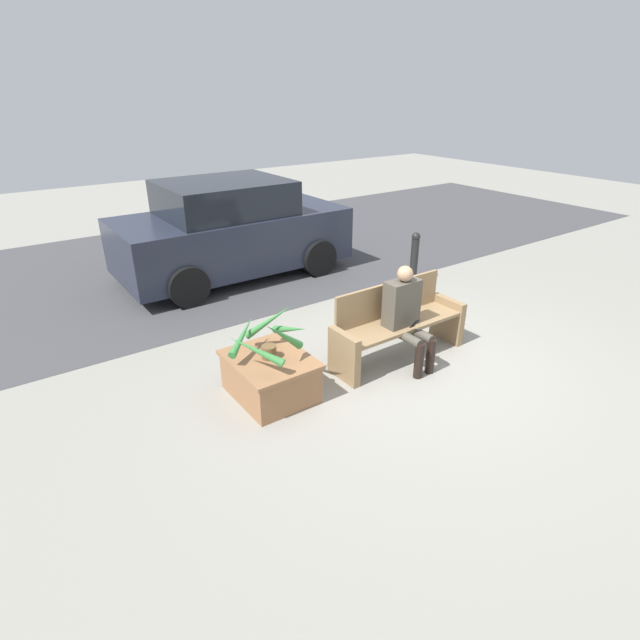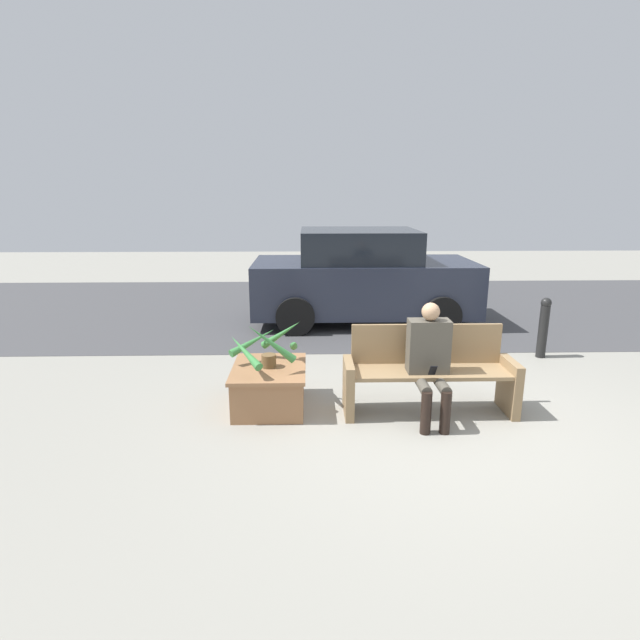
% 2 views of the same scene
% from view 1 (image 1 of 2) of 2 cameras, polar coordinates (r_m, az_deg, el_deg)
% --- Properties ---
extents(ground_plane, '(30.00, 30.00, 0.00)m').
position_cam_1_polar(ground_plane, '(6.17, 11.05, -4.92)').
color(ground_plane, gray).
extents(road_surface, '(20.00, 6.00, 0.01)m').
position_cam_1_polar(road_surface, '(10.15, -10.59, 7.30)').
color(road_surface, '#424244').
rests_on(road_surface, ground_plane).
extents(bench, '(1.80, 0.50, 0.92)m').
position_cam_1_polar(bench, '(6.10, 8.78, -0.40)').
color(bench, '#8C704C').
rests_on(bench, ground_plane).
extents(person_seated, '(0.42, 0.60, 1.21)m').
position_cam_1_polar(person_seated, '(5.86, 9.82, 0.92)').
color(person_seated, '#4C473D').
rests_on(person_seated, ground_plane).
extents(planter_box, '(0.79, 0.95, 0.46)m').
position_cam_1_polar(planter_box, '(5.38, -5.72, -6.26)').
color(planter_box, '#936642').
rests_on(planter_box, ground_plane).
extents(potted_plant, '(0.83, 0.88, 0.56)m').
position_cam_1_polar(potted_plant, '(5.17, -5.92, -1.89)').
color(potted_plant, brown).
rests_on(potted_plant, planter_box).
extents(parked_car, '(3.87, 1.98, 1.65)m').
position_cam_1_polar(parked_car, '(8.82, -10.16, 10.01)').
color(parked_car, '#232838').
rests_on(parked_car, ground_plane).
extents(bollard_post, '(0.14, 0.14, 0.86)m').
position_cam_1_polar(bollard_post, '(8.59, 10.74, 7.16)').
color(bollard_post, black).
rests_on(bollard_post, ground_plane).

